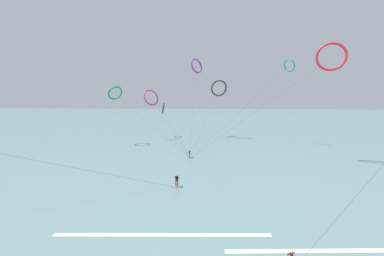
# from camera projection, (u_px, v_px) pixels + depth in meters

# --- Properties ---
(sea_water) EXTENTS (400.00, 200.00, 0.08)m
(sea_water) POSITION_uv_depth(u_px,v_px,m) (204.00, 120.00, 115.97)
(sea_water) COLOR slate
(sea_water) RESTS_ON ground
(surfer_coral) EXTENTS (1.40, 0.73, 1.70)m
(surfer_coral) POSITION_uv_depth(u_px,v_px,m) (177.00, 182.00, 31.56)
(surfer_coral) COLOR #EA7260
(surfer_coral) RESTS_ON ground
(surfer_amber) EXTENTS (1.40, 0.61, 1.70)m
(surfer_amber) POSITION_uv_depth(u_px,v_px,m) (190.00, 154.00, 46.12)
(surfer_amber) COLOR orange
(surfer_amber) RESTS_ON ground
(kite_magenta) EXTENTS (14.02, 21.04, 13.71)m
(kite_magenta) POSITION_uv_depth(u_px,v_px,m) (151.00, 98.00, 64.00)
(kite_magenta) COLOR #CC288E
(kite_magenta) RESTS_ON ground
(kite_teal) EXTENTS (23.95, 16.28, 20.64)m
(kite_teal) POSITION_uv_depth(u_px,v_px,m) (289.00, 66.00, 56.52)
(kite_teal) COLOR teal
(kite_teal) RESTS_ON ground
(kite_charcoal) EXTENTS (8.74, 24.01, 16.42)m
(kite_charcoal) POSITION_uv_depth(u_px,v_px,m) (219.00, 88.00, 66.23)
(kite_charcoal) COLOR black
(kite_charcoal) RESTS_ON ground
(kite_violet) EXTENTS (3.84, 26.56, 22.54)m
(kite_violet) POSITION_uv_depth(u_px,v_px,m) (197.00, 66.00, 67.61)
(kite_violet) COLOR purple
(kite_violet) RESTS_ON ground
(kite_crimson) EXTENTS (27.25, 2.26, 21.27)m
(kite_crimson) POSITION_uv_depth(u_px,v_px,m) (331.00, 57.00, 41.41)
(kite_crimson) COLOR red
(kite_crimson) RESTS_ON ground
(kite_emerald) EXTENTS (20.92, 13.92, 14.38)m
(kite_emerald) POSITION_uv_depth(u_px,v_px,m) (115.00, 93.00, 57.43)
(kite_emerald) COLOR #199351
(kite_emerald) RESTS_ON ground
(kite_navy) EXTENTS (10.20, 25.02, 10.09)m
(kite_navy) POSITION_uv_depth(u_px,v_px,m) (163.00, 108.00, 68.76)
(kite_navy) COLOR navy
(kite_navy) RESTS_ON ground
(wave_crest_mid) EXTENTS (14.97, 1.69, 0.12)m
(wave_crest_mid) POSITION_uv_depth(u_px,v_px,m) (321.00, 252.00, 18.59)
(wave_crest_mid) COLOR white
(wave_crest_mid) RESTS_ON ground
(wave_crest_far) EXTENTS (18.88, 1.77, 0.12)m
(wave_crest_far) POSITION_uv_depth(u_px,v_px,m) (162.00, 235.00, 20.72)
(wave_crest_far) COLOR white
(wave_crest_far) RESTS_ON ground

